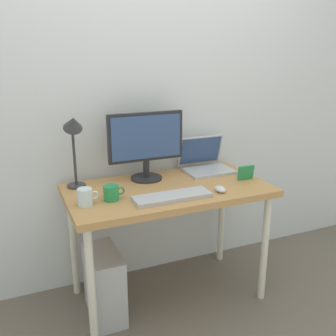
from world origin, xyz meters
TOP-DOWN VIEW (x-y plane):
  - ground_plane at (0.00, 0.00)m, footprint 6.00×6.00m
  - back_wall at (0.00, 0.38)m, footprint 4.40×0.04m
  - desk at (0.00, 0.00)m, footprint 1.21×0.65m
  - monitor at (-0.07, 0.19)m, footprint 0.48×0.20m
  - laptop at (0.37, 0.21)m, footprint 0.32×0.28m
  - desk_lamp at (-0.51, 0.19)m, footprint 0.11×0.16m
  - keyboard at (-0.05, -0.18)m, footprint 0.44×0.14m
  - mouse at (0.25, -0.19)m, footprint 0.06×0.09m
  - coffee_mug at (-0.37, -0.07)m, footprint 0.12×0.09m
  - glass_cup at (-0.51, -0.09)m, footprint 0.11×0.08m
  - photo_frame at (0.51, -0.07)m, footprint 0.11×0.03m
  - computer_tower at (-0.43, -0.03)m, footprint 0.18×0.36m

SIDE VIEW (x-z plane):
  - ground_plane at x=0.00m, z-range 0.00..0.00m
  - computer_tower at x=-0.43m, z-range 0.00..0.42m
  - desk at x=0.00m, z-range 0.30..1.06m
  - keyboard at x=-0.05m, z-range 0.75..0.78m
  - mouse at x=0.25m, z-range 0.75..0.79m
  - coffee_mug at x=-0.37m, z-range 0.75..0.84m
  - glass_cup at x=-0.51m, z-range 0.75..0.85m
  - photo_frame at x=0.51m, z-range 0.76..0.85m
  - laptop at x=0.37m, z-range 0.70..0.92m
  - monitor at x=-0.07m, z-range 0.78..1.21m
  - desk_lamp at x=-0.51m, z-range 0.85..1.31m
  - back_wall at x=0.00m, z-range 0.00..2.60m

